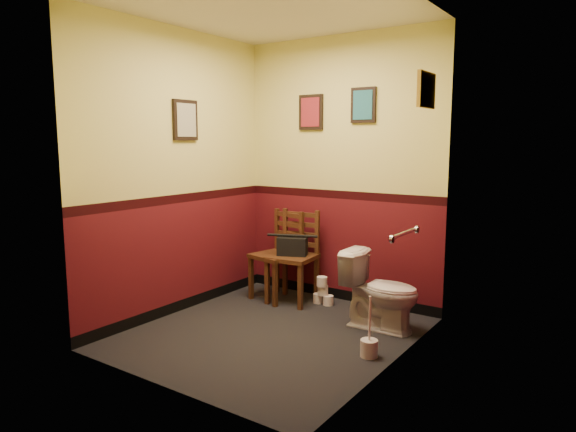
{
  "coord_description": "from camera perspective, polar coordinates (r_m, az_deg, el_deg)",
  "views": [
    {
      "loc": [
        2.52,
        -3.43,
        1.65
      ],
      "look_at": [
        0.0,
        0.25,
        1.0
      ],
      "focal_mm": 32.0,
      "sensor_mm": 36.0,
      "label": 1
    }
  ],
  "objects": [
    {
      "name": "wall_back",
      "position": [
        5.28,
        5.87,
        4.99
      ],
      "size": [
        2.2,
        0.0,
        2.7
      ],
      "primitive_type": "cube",
      "rotation": [
        1.57,
        0.0,
        0.0
      ],
      "color": "#531017",
      "rests_on": "ground"
    },
    {
      "name": "framed_print_back_a",
      "position": [
        5.44,
        2.56,
        11.44
      ],
      "size": [
        0.28,
        0.04,
        0.36
      ],
      "color": "black",
      "rests_on": "wall_back"
    },
    {
      "name": "chair_left",
      "position": [
        5.41,
        -1.03,
        -4.36
      ],
      "size": [
        0.51,
        0.51,
        0.93
      ],
      "rotation": [
        0.0,
        0.0,
        -0.19
      ],
      "color": "#542F19",
      "rests_on": "floor"
    },
    {
      "name": "grab_bar",
      "position": [
        4.01,
        12.69,
        -1.95
      ],
      "size": [
        0.05,
        0.56,
        0.06
      ],
      "color": "silver",
      "rests_on": "wall_right"
    },
    {
      "name": "toilet",
      "position": [
        4.65,
        10.27,
        -8.25
      ],
      "size": [
        0.7,
        0.4,
        0.68
      ],
      "primitive_type": "imported",
      "rotation": [
        0.0,
        0.0,
        1.59
      ],
      "color": "white",
      "rests_on": "floor"
    },
    {
      "name": "wall_front",
      "position": [
        3.38,
        -14.08,
        2.96
      ],
      "size": [
        2.2,
        0.0,
        2.7
      ],
      "primitive_type": "cube",
      "rotation": [
        -1.57,
        0.0,
        0.0
      ],
      "color": "#531017",
      "rests_on": "ground"
    },
    {
      "name": "framed_print_right",
      "position": [
        4.3,
        15.09,
        13.36
      ],
      "size": [
        0.04,
        0.34,
        0.28
      ],
      "color": "olive",
      "rests_on": "wall_right"
    },
    {
      "name": "tp_stack",
      "position": [
        5.3,
        3.88,
        -8.49
      ],
      "size": [
        0.22,
        0.14,
        0.29
      ],
      "color": "silver",
      "rests_on": "floor"
    },
    {
      "name": "framed_print_left",
      "position": [
        5.05,
        -11.33,
        10.41
      ],
      "size": [
        0.04,
        0.3,
        0.38
      ],
      "color": "black",
      "rests_on": "wall_left"
    },
    {
      "name": "chair_right",
      "position": [
        5.31,
        0.7,
        -4.5
      ],
      "size": [
        0.48,
        0.48,
        0.94
      ],
      "rotation": [
        0.0,
        0.0,
        0.1
      ],
      "color": "#542F19",
      "rests_on": "floor"
    },
    {
      "name": "wall_left",
      "position": [
        5.0,
        -12.15,
        4.66
      ],
      "size": [
        0.0,
        2.4,
        2.7
      ],
      "primitive_type": "cube",
      "rotation": [
        1.57,
        0.0,
        1.57
      ],
      "color": "#531017",
      "rests_on": "ground"
    },
    {
      "name": "framed_print_back_b",
      "position": [
        5.15,
        8.37,
        12.1
      ],
      "size": [
        0.26,
        0.04,
        0.34
      ],
      "color": "black",
      "rests_on": "wall_back"
    },
    {
      "name": "floor",
      "position": [
        4.56,
        -1.82,
        -12.91
      ],
      "size": [
        2.2,
        2.4,
        0.0
      ],
      "primitive_type": "cube",
      "color": "black",
      "rests_on": "ground"
    },
    {
      "name": "ceiling",
      "position": [
        4.38,
        -2.0,
        22.15
      ],
      "size": [
        2.2,
        2.4,
        0.0
      ],
      "primitive_type": "cube",
      "rotation": [
        3.14,
        0.0,
        0.0
      ],
      "color": "silver",
      "rests_on": "ground"
    },
    {
      "name": "toilet_brush",
      "position": [
        4.13,
        9.0,
        -14.18
      ],
      "size": [
        0.13,
        0.13,
        0.48
      ],
      "color": "silver",
      "rests_on": "floor"
    },
    {
      "name": "handbag",
      "position": [
        5.25,
        0.48,
        -3.37
      ],
      "size": [
        0.33,
        0.25,
        0.22
      ],
      "rotation": [
        0.0,
        0.0,
        0.39
      ],
      "color": "black",
      "rests_on": "chair_right"
    },
    {
      "name": "wall_right",
      "position": [
        3.72,
        11.89,
        3.5
      ],
      "size": [
        0.0,
        2.4,
        2.7
      ],
      "primitive_type": "cube",
      "rotation": [
        1.57,
        0.0,
        -1.57
      ],
      "color": "#531017",
      "rests_on": "ground"
    }
  ]
}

